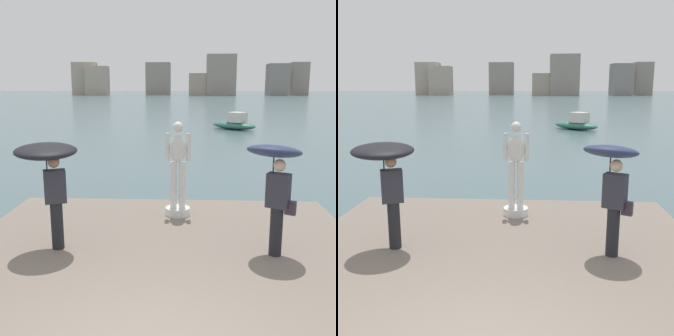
% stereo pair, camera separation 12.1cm
% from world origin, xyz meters
% --- Properties ---
extents(ground_plane, '(400.00, 400.00, 0.00)m').
position_xyz_m(ground_plane, '(0.00, 40.00, 0.00)').
color(ground_plane, '#4C666B').
extents(pier, '(7.60, 9.56, 0.40)m').
position_xyz_m(pier, '(0.00, 1.78, 0.20)').
color(pier, slate).
rests_on(pier, ground).
extents(statue_white_figure, '(0.58, 0.57, 2.17)m').
position_xyz_m(statue_white_figure, '(0.22, 5.30, 1.35)').
color(statue_white_figure, silver).
rests_on(statue_white_figure, pier).
extents(onlooker_left, '(1.42, 1.42, 1.97)m').
position_xyz_m(onlooker_left, '(-2.03, 3.22, 1.98)').
color(onlooker_left, black).
rests_on(onlooker_left, pier).
extents(onlooker_right, '(1.28, 1.29, 2.04)m').
position_xyz_m(onlooker_right, '(1.96, 3.18, 1.91)').
color(onlooker_right, black).
rests_on(onlooker_right, pier).
extents(boat_near, '(3.83, 3.57, 1.33)m').
position_xyz_m(boat_near, '(3.98, 27.73, 0.46)').
color(boat_near, '#336B5B').
rests_on(boat_near, ground).
extents(distant_skyline, '(79.98, 14.05, 13.23)m').
position_xyz_m(distant_skyline, '(0.07, 135.79, 5.39)').
color(distant_skyline, '#A89989').
rests_on(distant_skyline, ground).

